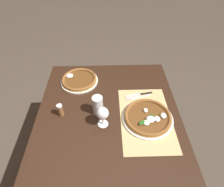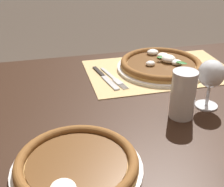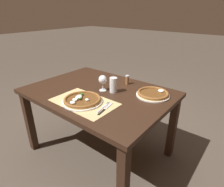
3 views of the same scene
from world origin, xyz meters
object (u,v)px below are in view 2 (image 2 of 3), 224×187
at_px(pizza_far, 77,165).
at_px(pint_glass, 183,95).
at_px(pizza_near, 161,65).
at_px(wine_glass, 211,76).
at_px(knife, 105,78).
at_px(fork, 113,78).

xyz_separation_m(pizza_far, pint_glass, (-0.34, -0.16, 0.05)).
xyz_separation_m(pizza_near, pizza_far, (0.41, 0.50, -0.00)).
relative_size(wine_glass, knife, 0.72).
relative_size(pizza_near, knife, 1.60).
bearing_deg(fork, knife, -19.80).
distance_m(pint_glass, knife, 0.35).
bearing_deg(pint_glass, pizza_near, -101.96).
relative_size(pizza_far, fork, 1.53).
bearing_deg(wine_glass, fork, -48.00).
distance_m(pizza_near, pizza_far, 0.64).
height_order(wine_glass, knife, wine_glass).
height_order(pizza_far, fork, pizza_far).
relative_size(pizza_far, knife, 1.42).
bearing_deg(knife, pizza_near, -172.69).
xyz_separation_m(pizza_near, pint_glass, (0.07, 0.34, 0.05)).
xyz_separation_m(pint_glass, knife, (0.16, -0.31, -0.06)).
bearing_deg(fork, pizza_far, 66.18).
bearing_deg(knife, pizza_far, 69.78).
distance_m(wine_glass, knife, 0.39).
xyz_separation_m(pizza_near, knife, (0.23, 0.03, -0.02)).
height_order(fork, knife, knife).
distance_m(pizza_near, pint_glass, 0.35).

